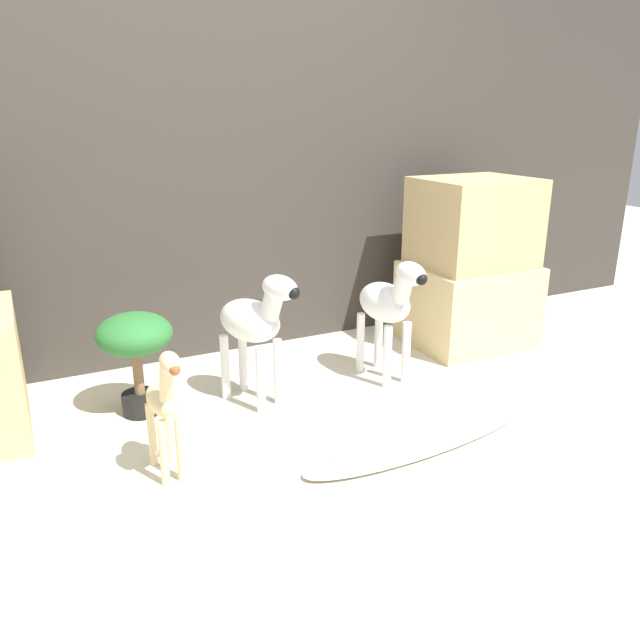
% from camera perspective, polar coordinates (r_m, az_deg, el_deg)
% --- Properties ---
extents(ground_plane, '(14.00, 14.00, 0.00)m').
position_cam_1_polar(ground_plane, '(2.55, -0.31, -12.06)').
color(ground_plane, beige).
extents(wall_back, '(6.40, 0.08, 2.20)m').
position_cam_1_polar(wall_back, '(3.40, -10.17, 14.93)').
color(wall_back, '#38332D').
rests_on(wall_back, ground_plane).
extents(rock_pillar_right, '(0.66, 0.56, 0.95)m').
position_cam_1_polar(rock_pillar_right, '(3.67, 13.55, 4.73)').
color(rock_pillar_right, '#DBC184').
rests_on(rock_pillar_right, ground_plane).
extents(zebra_right, '(0.22, 0.47, 0.64)m').
position_cam_1_polar(zebra_right, '(3.08, 6.28, 1.51)').
color(zebra_right, white).
rests_on(zebra_right, ground_plane).
extents(zebra_left, '(0.32, 0.47, 0.64)m').
position_cam_1_polar(zebra_left, '(2.82, -5.96, -0.14)').
color(zebra_left, white).
rests_on(zebra_left, ground_plane).
extents(giraffe_figurine, '(0.11, 0.34, 0.54)m').
position_cam_1_polar(giraffe_figurine, '(2.33, -14.03, -7.28)').
color(giraffe_figurine, beige).
rests_on(giraffe_figurine, ground_plane).
extents(potted_palm_front, '(0.33, 0.33, 0.47)m').
position_cam_1_polar(potted_palm_front, '(2.84, -16.55, -2.04)').
color(potted_palm_front, black).
rests_on(potted_palm_front, ground_plane).
extents(surfboard, '(1.18, 0.38, 0.08)m').
position_cam_1_polar(surfboard, '(2.66, 9.31, -10.51)').
color(surfboard, silver).
rests_on(surfboard, ground_plane).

